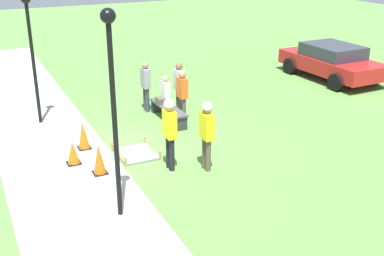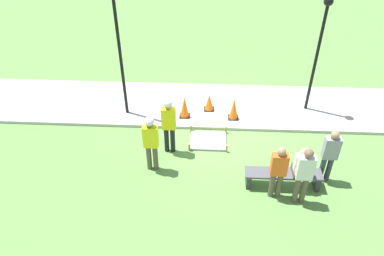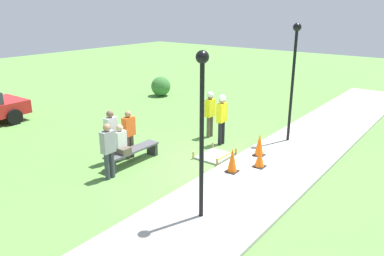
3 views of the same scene
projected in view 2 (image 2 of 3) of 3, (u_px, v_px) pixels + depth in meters
name	position (u px, v px, depth m)	size (l,w,h in m)	color
ground_plane	(223.00, 130.00, 11.95)	(60.00, 60.00, 0.00)	#5B8E42
sidewalk	(223.00, 106.00, 13.01)	(28.00, 2.73, 0.10)	#ADAAA3
wet_concrete_patch	(208.00, 140.00, 11.48)	(1.16, 0.98, 0.25)	gray
traffic_cone_near_patch	(234.00, 109.00, 12.11)	(0.34, 0.34, 0.74)	black
traffic_cone_far_patch	(209.00, 102.00, 12.56)	(0.34, 0.34, 0.59)	black
traffic_cone_sidewalk_edge	(185.00, 107.00, 12.20)	(0.34, 0.34, 0.74)	black
park_bench	(283.00, 176.00, 9.79)	(1.99, 0.44, 0.47)	#2D2D33
person_seated_on_bench	(301.00, 165.00, 9.45)	(0.36, 0.44, 0.89)	brown
worker_supervisor	(151.00, 139.00, 9.92)	(0.40, 0.25, 1.75)	brown
worker_assistant	(169.00, 121.00, 10.50)	(0.40, 0.26, 1.82)	black
bystander_in_orange_shirt	(278.00, 170.00, 9.18)	(0.40, 0.22, 1.59)	brown
bystander_in_gray_shirt	(304.00, 173.00, 8.98)	(0.40, 0.22, 1.71)	brown
bystander_in_white_shirt	(330.00, 154.00, 9.62)	(0.40, 0.22, 1.64)	#383D47
lamppost_near	(118.00, 38.00, 11.01)	(0.28, 0.28, 4.09)	black
lamppost_far	(320.00, 40.00, 11.31)	(0.28, 0.28, 3.78)	black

